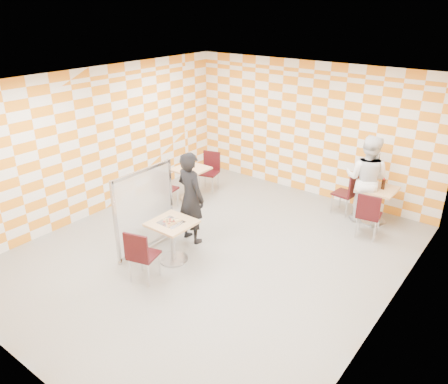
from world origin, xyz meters
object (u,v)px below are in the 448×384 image
Objects in this scene: empty_table at (191,178)px; chair_main_front at (140,253)px; man_white at (366,179)px; soda_bottle at (383,184)px; man_dark at (191,198)px; chair_empty_far at (210,168)px; sport_bottle at (369,181)px; second_table at (376,199)px; chair_second_front at (368,213)px; chair_second_side at (349,191)px; main_table at (172,235)px; chair_empty_near at (163,187)px; partition at (145,210)px.

empty_table is 0.81× the size of chair_main_front.
man_white is 7.87× the size of soda_bottle.
chair_main_front is at bearing 109.12° from man_dark.
empty_table is 0.43× the size of man_dark.
chair_empty_far is 3.60m from sport_bottle.
second_table is 0.81× the size of chair_second_front.
chair_empty_far is at bearing -167.34° from chair_second_side.
main_table is at bearing -119.52° from sport_bottle.
sport_bottle is at bearing 164.10° from second_table.
chair_second_front and chair_second_side have the same top height.
chair_empty_near is 4.24m from sport_bottle.
man_dark reaches higher than soda_bottle.
chair_second_front reaches higher than main_table.
sport_bottle is (3.58, 2.25, 0.29)m from chair_empty_near.
man_white is 9.05× the size of sport_bottle.
empty_table is 3.26m from chair_main_front.
soda_bottle is at bearing 8.87° from second_table.
chair_second_front is at bearing -67.81° from sport_bottle.
main_table is 3.26× the size of soda_bottle.
man_dark reaches higher than chair_second_front.
partition reaches higher than chair_empty_far.
chair_empty_far is 4.62× the size of sport_bottle.
empty_table is 3.80m from sport_bottle.
man_white is (3.48, 0.66, 0.36)m from chair_empty_far.
chair_second_front is (2.32, 3.56, 0.00)m from chair_main_front.
chair_main_front is (1.50, -2.90, 0.04)m from empty_table.
partition is (-2.32, -3.53, 0.25)m from chair_second_side.
man_white is at bearing -165.75° from second_table.
sport_bottle is (2.27, 2.85, -0.03)m from man_dark.
main_table is at bearing 93.54° from chair_main_front.
chair_main_front is at bearing -47.89° from partition.
chair_empty_near is at bearing -150.39° from soda_bottle.
soda_bottle reaches higher than chair_second_front.
chair_second_side is at bearing 24.10° from empty_table.
second_table is 4.38m from chair_empty_near.
sport_bottle is at bearing 53.31° from partition.
partition reaches higher than chair_empty_near.
chair_main_front is 4.70m from man_white.
chair_main_front is 4.62× the size of sport_bottle.
chair_second_side is at bearing -115.67° from man_dark.
chair_main_front reaches higher than main_table.
chair_second_front is at bearing -46.80° from chair_second_side.
chair_second_side is (3.12, 1.40, 0.04)m from empty_table.
chair_empty_near is at bearing -15.73° from man_dark.
partition is (-3.02, -2.79, 0.25)m from chair_second_front.
man_white is at bearing 30.93° from chair_empty_near.
chair_empty_near reaches higher than second_table.
sport_bottle is 0.30m from soda_bottle.
man_white reaches higher than chair_main_front.
chair_empty_far is at bearing 106.12° from partition.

